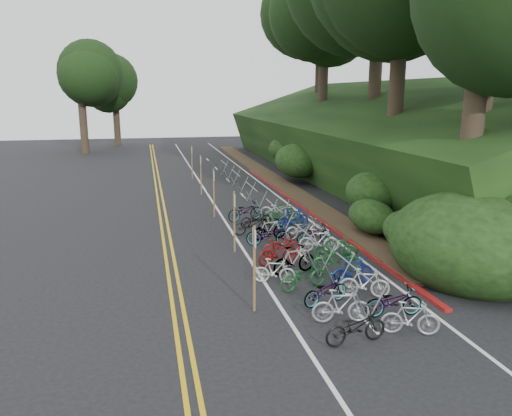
{
  "coord_description": "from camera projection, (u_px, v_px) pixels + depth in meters",
  "views": [
    {
      "loc": [
        -2.72,
        -13.95,
        6.24
      ],
      "look_at": [
        1.93,
        7.02,
        1.3
      ],
      "focal_mm": 35.0,
      "sensor_mm": 36.0,
      "label": 1
    }
  ],
  "objects": [
    {
      "name": "bike_racks_rest",
      "position": [
        252.0,
        192.0,
        28.06
      ],
      "size": [
        1.14,
        23.0,
        1.17
      ],
      "color": "gray",
      "rests_on": "ground"
    },
    {
      "name": "tree_cluster",
      "position": [
        318.0,
        8.0,
        35.54
      ],
      "size": [
        33.1,
        54.58,
        19.55
      ],
      "color": "#2D2319",
      "rests_on": "ground"
    },
    {
      "name": "red_curb",
      "position": [
        302.0,
        207.0,
        27.86
      ],
      "size": [
        0.25,
        28.0,
        0.1
      ],
      "primitive_type": "cube",
      "color": "maroon",
      "rests_on": "ground"
    },
    {
      "name": "embankment",
      "position": [
        370.0,
        146.0,
        35.52
      ],
      "size": [
        14.3,
        48.14,
        9.11
      ],
      "color": "black",
      "rests_on": "ground"
    },
    {
      "name": "ground",
      "position": [
        244.0,
        303.0,
        15.25
      ],
      "size": [
        120.0,
        120.0,
        0.0
      ],
      "primitive_type": "plane",
      "color": "black",
      "rests_on": "ground"
    },
    {
      "name": "signpost_near",
      "position": [
        254.0,
        263.0,
        14.34
      ],
      "size": [
        0.08,
        0.4,
        2.59
      ],
      "color": "brown",
      "rests_on": "ground"
    },
    {
      "name": "bike_front",
      "position": [
        274.0,
        271.0,
        16.74
      ],
      "size": [
        0.86,
        1.49,
        0.86
      ],
      "primitive_type": "imported",
      "rotation": [
        0.0,
        0.0,
        1.23
      ],
      "color": "beige",
      "rests_on": "ground"
    },
    {
      "name": "bike_valet",
      "position": [
        300.0,
        244.0,
        19.51
      ],
      "size": [
        3.2,
        14.92,
        1.1
      ],
      "color": "black",
      "rests_on": "ground"
    },
    {
      "name": "signposts_rest",
      "position": [
        207.0,
        180.0,
        28.38
      ],
      "size": [
        0.08,
        18.4,
        2.5
      ],
      "color": "brown",
      "rests_on": "ground"
    },
    {
      "name": "road_markings",
      "position": [
        217.0,
        221.0,
        24.99
      ],
      "size": [
        7.47,
        80.0,
        0.01
      ],
      "color": "gold",
      "rests_on": "ground"
    },
    {
      "name": "bike_rack_front",
      "position": [
        352.0,
        277.0,
        14.88
      ],
      "size": [
        1.18,
        2.61,
        1.25
      ],
      "color": "gray",
      "rests_on": "ground"
    }
  ]
}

